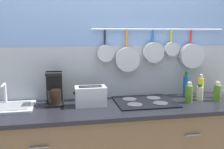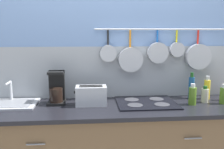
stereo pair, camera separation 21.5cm
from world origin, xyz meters
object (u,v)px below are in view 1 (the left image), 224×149
coffee_maker (54,91)px  bottle_dish_soap (201,87)px  bottle_vinegar (189,93)px  bottle_sesame_oil (186,85)px  bottle_hot_sauce (217,90)px  bottle_cooking_wine (217,92)px  bottle_olive_oil (200,93)px  toaster (91,96)px

coffee_maker → bottle_dish_soap: coffee_maker is taller
bottle_vinegar → bottle_sesame_oil: size_ratio=0.74×
bottle_dish_soap → bottle_vinegar: bearing=-140.9°
bottle_hot_sauce → bottle_cooking_wine: bearing=-123.5°
bottle_sesame_oil → bottle_olive_oil: 0.17m
bottle_dish_soap → bottle_cooking_wine: (0.08, -0.17, -0.02)m
bottle_dish_soap → bottle_cooking_wine: size_ratio=1.26×
coffee_maker → bottle_olive_oil: (1.37, -0.09, -0.06)m
bottle_dish_soap → bottle_cooking_wine: bearing=-65.9°
coffee_maker → bottle_cooking_wine: (1.52, -0.15, -0.04)m
coffee_maker → bottle_hot_sauce: (1.59, -0.04, -0.05)m
coffee_maker → bottle_cooking_wine: coffee_maker is taller
coffee_maker → toaster: 0.33m
coffee_maker → bottle_dish_soap: (1.44, 0.02, -0.02)m
bottle_dish_soap → bottle_hot_sauce: 0.16m
coffee_maker → bottle_cooking_wine: bearing=-5.5°
toaster → bottle_olive_oil: (1.06, -0.00, -0.02)m
bottle_cooking_wine → bottle_olive_oil: bearing=160.2°
toaster → bottle_dish_soap: bearing=5.7°
toaster → bottle_cooking_wine: bearing=-2.8°
bottle_dish_soap → bottle_cooking_wine: bottle_dish_soap is taller
coffee_maker → bottle_vinegar: (1.22, -0.16, -0.04)m
toaster → bottle_cooking_wine: size_ratio=1.60×
bottle_vinegar → bottle_cooking_wine: bottle_vinegar is taller
bottle_hot_sauce → bottle_dish_soap: bearing=156.3°
bottle_cooking_wine → bottle_hot_sauce: (0.07, 0.11, -0.01)m
bottle_sesame_oil → bottle_cooking_wine: size_ratio=1.44×
bottle_vinegar → bottle_hot_sauce: bearing=17.4°
bottle_sesame_oil → bottle_vinegar: bearing=-109.7°
bottle_dish_soap → bottle_hot_sauce: bearing=-23.7°
bottle_sesame_oil → bottle_cooking_wine: bottle_sesame_oil is taller
bottle_vinegar → bottle_sesame_oil: bottle_sesame_oil is taller
bottle_hot_sauce → coffee_maker: bearing=178.5°
coffee_maker → bottle_sesame_oil: size_ratio=1.15×
toaster → bottle_vinegar: size_ratio=1.50×
bottle_cooking_wine → bottle_hot_sauce: 0.13m
coffee_maker → bottle_vinegar: size_ratio=1.55×
bottle_olive_oil → bottle_hot_sauce: bottle_hot_sauce is taller
bottle_sesame_oil → bottle_hot_sauce: bearing=-17.4°
bottle_olive_oil → bottle_vinegar: bearing=-156.6°
coffee_maker → toaster: coffee_maker is taller
bottle_vinegar → bottle_olive_oil: (0.15, 0.06, -0.02)m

